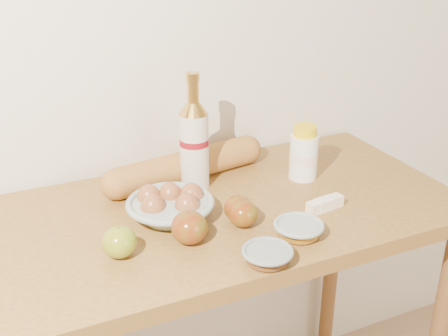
{
  "coord_description": "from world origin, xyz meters",
  "views": [
    {
      "loc": [
        -0.5,
        0.07,
        1.56
      ],
      "look_at": [
        0.0,
        1.15,
        1.02
      ],
      "focal_mm": 45.0,
      "sensor_mm": 36.0,
      "label": 1
    }
  ],
  "objects": [
    {
      "name": "back_wall",
      "position": [
        0.0,
        1.51,
        1.3
      ],
      "size": [
        3.5,
        0.02,
        2.6
      ],
      "primitive_type": "cube",
      "color": "silver",
      "rests_on": "ground"
    },
    {
      "name": "table",
      "position": [
        0.0,
        1.18,
        0.78
      ],
      "size": [
        1.2,
        0.6,
        0.9
      ],
      "color": "#A17434",
      "rests_on": "ground"
    },
    {
      "name": "bourbon_bottle",
      "position": [
        -0.01,
        1.32,
        1.02
      ],
      "size": [
        0.08,
        0.08,
        0.31
      ],
      "rotation": [
        0.0,
        0.0,
        0.02
      ],
      "color": "beige",
      "rests_on": "table"
    },
    {
      "name": "cream_bottle",
      "position": [
        0.28,
        1.24,
        0.97
      ],
      "size": [
        0.1,
        0.1,
        0.15
      ],
      "rotation": [
        0.0,
        0.0,
        -0.42
      ],
      "color": "white",
      "rests_on": "table"
    },
    {
      "name": "egg_bowl",
      "position": [
        -0.12,
        1.19,
        0.93
      ],
      "size": [
        0.27,
        0.27,
        0.07
      ],
      "rotation": [
        0.0,
        0.0,
        -0.35
      ],
      "color": "#99A7A1",
      "rests_on": "table"
    },
    {
      "name": "baguette",
      "position": [
        -0.01,
        1.37,
        0.94
      ],
      "size": [
        0.49,
        0.16,
        0.08
      ],
      "rotation": [
        0.0,
        0.0,
        0.16
      ],
      "color": "#C2833B",
      "rests_on": "table"
    },
    {
      "name": "apple_yellowgreen",
      "position": [
        -0.28,
        1.07,
        0.93
      ],
      "size": [
        0.08,
        0.08,
        0.07
      ],
      "rotation": [
        0.0,
        0.0,
        0.12
      ],
      "color": "#A58D21",
      "rests_on": "table"
    },
    {
      "name": "apple_redgreen_front",
      "position": [
        -0.12,
        1.06,
        0.94
      ],
      "size": [
        0.1,
        0.1,
        0.07
      ],
      "rotation": [
        0.0,
        0.0,
        0.28
      ],
      "color": "maroon",
      "rests_on": "table"
    },
    {
      "name": "apple_redgreen_right",
      "position": [
        0.02,
        1.1,
        0.93
      ],
      "size": [
        0.09,
        0.09,
        0.06
      ],
      "rotation": [
        0.0,
        0.0,
        0.29
      ],
      "color": "#96080C",
      "rests_on": "table"
    },
    {
      "name": "sugar_bowl",
      "position": [
        -0.01,
        0.92,
        0.92
      ],
      "size": [
        0.12,
        0.12,
        0.03
      ],
      "rotation": [
        0.0,
        0.0,
        -0.11
      ],
      "color": "gray",
      "rests_on": "table"
    },
    {
      "name": "syrup_bowl",
      "position": [
        0.11,
        0.99,
        0.92
      ],
      "size": [
        0.14,
        0.14,
        0.03
      ],
      "rotation": [
        0.0,
        0.0,
        0.31
      ],
      "color": "#92A09B",
      "rests_on": "table"
    },
    {
      "name": "butter_stick",
      "position": [
        0.23,
        1.07,
        0.91
      ],
      "size": [
        0.1,
        0.04,
        0.03
      ],
      "rotation": [
        0.0,
        0.0,
        0.14
      ],
      "color": "#FFF3C5",
      "rests_on": "table"
    },
    {
      "name": "apple_extra",
      "position": [
        0.02,
        1.08,
        0.93
      ],
      "size": [
        0.09,
        0.09,
        0.06
      ],
      "rotation": [
        0.0,
        0.0,
        0.29
      ],
      "color": "#96080C",
      "rests_on": "table"
    }
  ]
}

